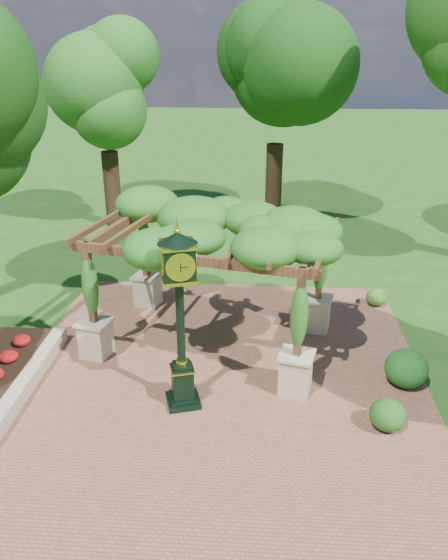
{
  "coord_description": "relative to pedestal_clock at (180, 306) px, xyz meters",
  "views": [
    {
      "loc": [
        0.86,
        -9.94,
        7.7
      ],
      "look_at": [
        0.0,
        2.5,
        2.2
      ],
      "focal_mm": 35.0,
      "sensor_mm": 36.0,
      "label": 1
    }
  ],
  "objects": [
    {
      "name": "ground",
      "position": [
        0.79,
        -0.33,
        -2.53
      ],
      "size": [
        120.0,
        120.0,
        0.0
      ],
      "primitive_type": "plane",
      "color": "#1E4714",
      "rests_on": "ground"
    },
    {
      "name": "brick_plaza",
      "position": [
        0.79,
        0.67,
        -2.51
      ],
      "size": [
        10.0,
        12.0,
        0.04
      ],
      "primitive_type": "cube",
      "color": "brown",
      "rests_on": "ground"
    },
    {
      "name": "border_wall",
      "position": [
        -3.81,
        0.17,
        -2.33
      ],
      "size": [
        0.35,
        5.0,
        0.4
      ],
      "primitive_type": "cube",
      "color": "#C6B793",
      "rests_on": "ground"
    },
    {
      "name": "pedestal_clock",
      "position": [
        0.0,
        0.0,
        0.0
      ],
      "size": [
        1.04,
        1.04,
        4.22
      ],
      "rotation": [
        0.0,
        0.0,
        0.29
      ],
      "color": "black",
      "rests_on": "brick_plaza"
    },
    {
      "name": "pergola",
      "position": [
        0.39,
        2.83,
        0.64
      ],
      "size": [
        6.88,
        5.18,
        3.87
      ],
      "rotation": [
        0.0,
        0.0,
        -0.24
      ],
      "color": "beige",
      "rests_on": "brick_plaza"
    },
    {
      "name": "sundial",
      "position": [
        1.85,
        8.18,
        -2.09
      ],
      "size": [
        0.71,
        0.71,
        1.0
      ],
      "rotation": [
        0.0,
        0.0,
        -0.35
      ],
      "color": "gray",
      "rests_on": "ground"
    },
    {
      "name": "shrub_front",
      "position": [
        4.48,
        -0.59,
        -2.14
      ],
      "size": [
        0.87,
        0.87,
        0.69
      ],
      "primitive_type": "ellipsoid",
      "rotation": [
        0.0,
        0.0,
        -0.14
      ],
      "color": "#205117",
      "rests_on": "brick_plaza"
    },
    {
      "name": "shrub_mid",
      "position": [
        5.25,
        1.09,
        -2.03
      ],
      "size": [
        1.05,
        1.05,
        0.92
      ],
      "primitive_type": "ellipsoid",
      "rotation": [
        0.0,
        0.0,
        -0.03
      ],
      "color": "#195217",
      "rests_on": "brick_plaza"
    },
    {
      "name": "shrub_back",
      "position": [
        5.34,
        5.43,
        -2.21
      ],
      "size": [
        0.62,
        0.62,
        0.55
      ],
      "primitive_type": "ellipsoid",
      "rotation": [
        0.0,
        0.0,
        0.0
      ],
      "color": "#32641D",
      "rests_on": "brick_plaza"
    },
    {
      "name": "tree_west_far",
      "position": [
        -4.92,
        13.03,
        3.28
      ],
      "size": [
        3.71,
        3.71,
        8.52
      ],
      "color": "#332113",
      "rests_on": "ground"
    },
    {
      "name": "tree_north",
      "position": [
        2.23,
        14.61,
        3.55
      ],
      "size": [
        4.55,
        4.55,
        8.87
      ],
      "color": "#312113",
      "rests_on": "ground"
    }
  ]
}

